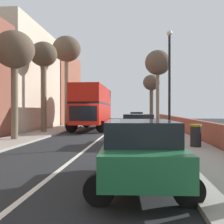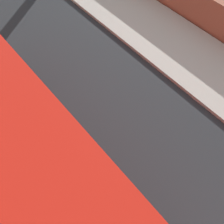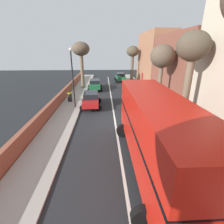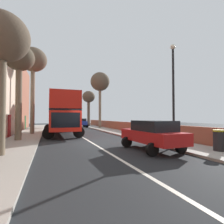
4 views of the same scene
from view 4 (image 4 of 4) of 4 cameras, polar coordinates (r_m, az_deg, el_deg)
The scene contains 15 objects.
ground_plane at distance 13.29m, azimuth -7.13°, elevation -9.74°, with size 84.00×84.00×0.00m, color black.
road_centre_line at distance 13.28m, azimuth -7.13°, elevation -9.73°, with size 0.16×54.00×0.01m, color silver.
sidewalk_left at distance 13.08m, azimuth -28.84°, elevation -9.40°, with size 2.60×60.00×0.12m, color #9E998E.
sidewalk_right at distance 15.15m, azimuth 11.46°, elevation -8.50°, with size 2.60×60.00×0.12m, color #9E998E.
boundary_wall_right at distance 15.95m, azimuth 16.22°, elevation -6.11°, with size 0.36×54.00×1.23m, color brown.
double_decker_bus at distance 19.04m, azimuth -16.31°, elevation -0.16°, with size 3.57×10.09×4.06m.
parked_car_blue_right_2 at distance 31.99m, azimuth -10.31°, elevation -3.34°, with size 2.55×4.04×1.62m.
parked_car_red_right_3 at distance 10.05m, azimuth 13.02°, elevation -6.89°, with size 2.49×4.38×1.67m.
street_tree_right_1 at distance 29.66m, azimuth -3.97°, elevation 9.63°, with size 3.20×3.20×9.31m.
street_tree_left_2 at distance 15.64m, azimuth -28.24°, elevation 14.16°, with size 2.22×2.22×7.36m.
street_tree_left_4 at distance 21.28m, azimuth -24.56°, elevation 14.74°, with size 2.87×2.87×9.28m.
street_tree_right_5 at distance 35.96m, azimuth -7.69°, elevation 4.50°, with size 2.56×2.56×7.12m.
street_tree_left_6 at distance 10.14m, azimuth -32.50°, elevation 19.29°, with size 2.46×2.46×6.65m.
lamppost_right at distance 11.53m, azimuth 19.54°, elevation 8.11°, with size 0.32×0.32×6.31m.
litter_bin_right at distance 10.60m, azimuth 31.70°, elevation -7.91°, with size 0.55×0.55×1.09m.
Camera 4 is at (-2.97, -12.82, 1.86)m, focal length 27.76 mm.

